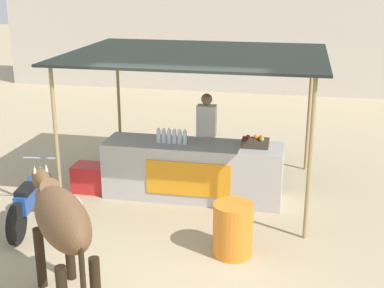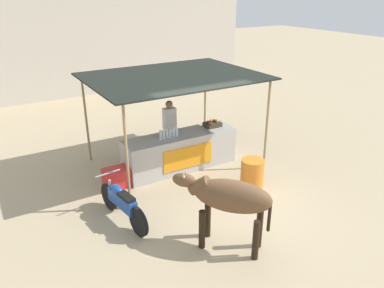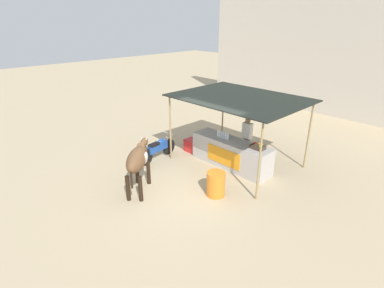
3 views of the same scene
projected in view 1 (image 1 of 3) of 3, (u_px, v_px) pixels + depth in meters
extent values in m
plane|color=tan|center=(160.00, 261.00, 7.15)|extent=(60.00, 60.00, 0.00)
cube|color=#B2ADA8|center=(193.00, 170.00, 9.06)|extent=(3.00, 0.80, 0.96)
cube|color=orange|center=(188.00, 179.00, 8.67)|extent=(1.40, 0.02, 0.58)
cube|color=black|center=(197.00, 54.00, 8.74)|extent=(4.20, 3.20, 0.04)
cylinder|color=#997F51|center=(57.00, 143.00, 8.13)|extent=(0.06, 0.06, 2.40)
cylinder|color=#997F51|center=(310.00, 160.00, 7.41)|extent=(0.06, 0.06, 2.40)
cylinder|color=#997F51|center=(119.00, 100.00, 10.81)|extent=(0.06, 0.06, 2.40)
cylinder|color=#997F51|center=(309.00, 110.00, 10.09)|extent=(0.06, 0.06, 2.40)
cylinder|color=silver|center=(159.00, 136.00, 8.94)|extent=(0.07, 0.07, 0.22)
cylinder|color=white|center=(159.00, 129.00, 8.90)|extent=(0.04, 0.04, 0.03)
cylinder|color=silver|center=(164.00, 136.00, 8.92)|extent=(0.07, 0.07, 0.22)
cylinder|color=white|center=(164.00, 129.00, 8.88)|extent=(0.04, 0.04, 0.03)
cylinder|color=silver|center=(169.00, 137.00, 8.90)|extent=(0.07, 0.07, 0.22)
cylinder|color=white|center=(169.00, 129.00, 8.86)|extent=(0.04, 0.04, 0.03)
cylinder|color=silver|center=(174.00, 137.00, 8.89)|extent=(0.07, 0.07, 0.22)
cylinder|color=white|center=(174.00, 130.00, 8.85)|extent=(0.04, 0.04, 0.03)
cylinder|color=silver|center=(180.00, 137.00, 8.87)|extent=(0.07, 0.07, 0.22)
cylinder|color=white|center=(180.00, 130.00, 8.83)|extent=(0.04, 0.04, 0.03)
cylinder|color=silver|center=(185.00, 138.00, 8.85)|extent=(0.07, 0.07, 0.22)
cylinder|color=white|center=(185.00, 130.00, 8.81)|extent=(0.04, 0.04, 0.03)
cube|color=#3F3326|center=(255.00, 143.00, 8.74)|extent=(0.44, 0.32, 0.12)
sphere|color=#8CB22D|center=(262.00, 139.00, 8.63)|extent=(0.08, 0.08, 0.08)
sphere|color=#B21E19|center=(248.00, 137.00, 8.76)|extent=(0.08, 0.08, 0.08)
sphere|color=#B21E19|center=(260.00, 138.00, 8.70)|extent=(0.08, 0.08, 0.08)
sphere|color=orange|center=(256.00, 137.00, 8.78)|extent=(0.08, 0.08, 0.08)
sphere|color=#8CB22D|center=(262.00, 137.00, 8.76)|extent=(0.08, 0.08, 0.08)
cylinder|color=#383842|center=(206.00, 159.00, 9.75)|extent=(0.22, 0.22, 0.88)
cube|color=silver|center=(207.00, 121.00, 9.53)|extent=(0.34, 0.20, 0.56)
sphere|color=#8C6647|center=(207.00, 99.00, 9.41)|extent=(0.20, 0.20, 0.20)
cube|color=red|center=(91.00, 178.00, 9.38)|extent=(0.60, 0.44, 0.48)
cylinder|color=orange|center=(233.00, 229.00, 7.22)|extent=(0.55, 0.55, 0.75)
ellipsoid|color=brown|center=(62.00, 219.00, 5.94)|extent=(1.30, 1.40, 0.60)
cylinder|color=black|center=(40.00, 258.00, 6.48)|extent=(0.12, 0.12, 0.78)
cylinder|color=black|center=(70.00, 251.00, 6.64)|extent=(0.12, 0.12, 0.78)
cylinder|color=brown|center=(48.00, 191.00, 6.40)|extent=(0.47, 0.50, 0.41)
ellipsoid|color=brown|center=(41.00, 179.00, 6.63)|extent=(0.45, 0.48, 0.26)
cone|color=beige|center=(35.00, 170.00, 6.54)|extent=(0.05, 0.05, 0.10)
cone|color=beige|center=(46.00, 168.00, 6.60)|extent=(0.05, 0.05, 0.10)
cylinder|color=black|center=(82.00, 268.00, 5.47)|extent=(0.06, 0.06, 0.60)
ellipsoid|color=silver|center=(79.00, 211.00, 6.12)|extent=(0.36, 0.40, 0.32)
cylinder|color=black|center=(45.00, 191.00, 8.68)|extent=(0.16, 0.61, 0.60)
cylinder|color=black|center=(17.00, 224.00, 7.54)|extent=(0.16, 0.61, 0.60)
cube|color=#1E4799|center=(30.00, 195.00, 8.05)|extent=(0.30, 0.92, 0.28)
ellipsoid|color=#1E4799|center=(35.00, 180.00, 8.21)|extent=(0.25, 0.38, 0.20)
cube|color=black|center=(25.00, 190.00, 7.83)|extent=(0.24, 0.46, 0.10)
cylinder|color=#99999E|center=(40.00, 158.00, 8.45)|extent=(0.55, 0.10, 0.03)
cylinder|color=#99999E|center=(43.00, 180.00, 8.60)|extent=(0.08, 0.21, 0.49)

